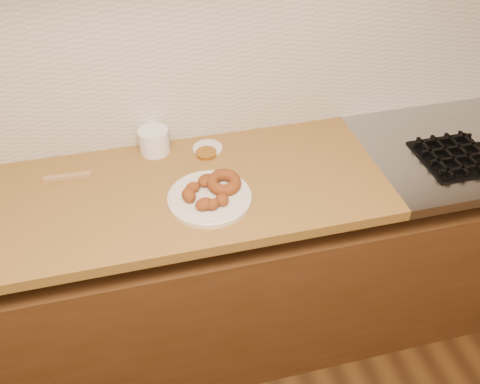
# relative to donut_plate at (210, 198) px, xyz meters

# --- Properties ---
(wall_back) EXTENTS (4.00, 0.02, 2.70)m
(wall_back) POSITION_rel_donut_plate_xyz_m (0.13, 0.40, 0.44)
(wall_back) COLOR tan
(wall_back) RESTS_ON ground
(base_cabinet) EXTENTS (3.60, 0.60, 0.77)m
(base_cabinet) POSITION_rel_donut_plate_xyz_m (0.13, 0.09, -0.52)
(base_cabinet) COLOR #4F2D18
(base_cabinet) RESTS_ON floor
(butcher_block) EXTENTS (2.30, 0.62, 0.04)m
(butcher_block) POSITION_rel_donut_plate_xyz_m (-0.52, 0.09, -0.03)
(butcher_block) COLOR olive
(butcher_block) RESTS_ON base_cabinet
(backsplash) EXTENTS (3.60, 0.02, 0.60)m
(backsplash) POSITION_rel_donut_plate_xyz_m (0.13, 0.39, 0.29)
(backsplash) COLOR beige
(backsplash) RESTS_ON wall_back
(donut_plate) EXTENTS (0.28, 0.28, 0.02)m
(donut_plate) POSITION_rel_donut_plate_xyz_m (0.00, 0.00, 0.00)
(donut_plate) COLOR silver
(donut_plate) RESTS_ON butcher_block
(ring_donut) EXTENTS (0.14, 0.14, 0.05)m
(ring_donut) POSITION_rel_donut_plate_xyz_m (0.06, 0.03, 0.03)
(ring_donut) COLOR brown
(ring_donut) RESTS_ON donut_plate
(fried_dough_chunks) EXTENTS (0.15, 0.19, 0.05)m
(fried_dough_chunks) POSITION_rel_donut_plate_xyz_m (-0.02, -0.01, 0.03)
(fried_dough_chunks) COLOR brown
(fried_dough_chunks) RESTS_ON donut_plate
(plastic_tub) EXTENTS (0.14, 0.14, 0.09)m
(plastic_tub) POSITION_rel_donut_plate_xyz_m (-0.14, 0.32, 0.04)
(plastic_tub) COLOR white
(plastic_tub) RESTS_ON butcher_block
(tub_lid) EXTENTS (0.14, 0.14, 0.01)m
(tub_lid) POSITION_rel_donut_plate_xyz_m (0.05, 0.29, -0.00)
(tub_lid) COLOR silver
(tub_lid) RESTS_ON butcher_block
(brass_jar_lid) EXTENTS (0.10, 0.10, 0.01)m
(brass_jar_lid) POSITION_rel_donut_plate_xyz_m (0.04, 0.25, -0.00)
(brass_jar_lid) COLOR #B0792C
(brass_jar_lid) RESTS_ON butcher_block
(wooden_utensil) EXTENTS (0.17, 0.03, 0.01)m
(wooden_utensil) POSITION_rel_donut_plate_xyz_m (-0.46, 0.24, -0.00)
(wooden_utensil) COLOR #A47A4C
(wooden_utensil) RESTS_ON butcher_block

